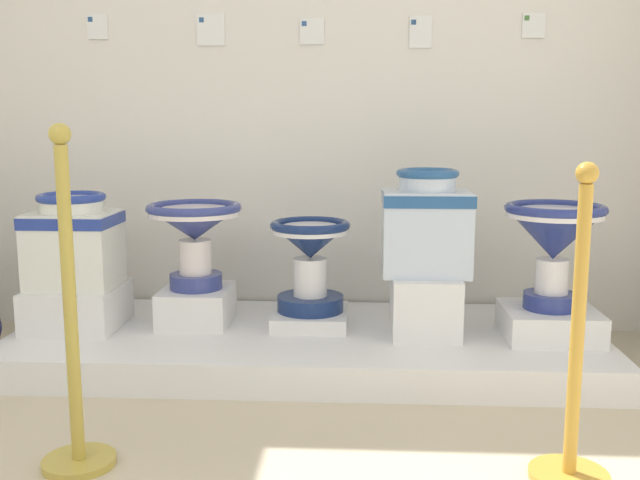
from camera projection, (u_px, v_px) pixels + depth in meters
wall_back at (314, 16)px, 3.47m from camera, size 3.56×0.06×3.11m
display_platform at (307, 344)px, 3.18m from camera, size 2.57×0.99×0.14m
plinth_block_tall_cobalt at (77, 307)px, 3.19m from camera, size 0.39×0.39×0.19m
antique_toilet_tall_cobalt at (74, 239)px, 3.14m from camera, size 0.37×0.31×0.42m
plinth_block_squat_floral at (197, 305)px, 3.26m from camera, size 0.31×0.35×0.16m
antique_toilet_squat_floral at (194, 227)px, 3.20m from camera, size 0.43×0.43×0.39m
plinth_block_leftmost at (310, 317)px, 3.25m from camera, size 0.33×0.37×0.06m
antique_toilet_leftmost at (310, 252)px, 3.20m from camera, size 0.36×0.36×0.41m
plinth_block_pale_glazed at (424, 303)px, 3.12m from camera, size 0.29×0.40×0.26m
antique_toilet_pale_glazed at (426, 222)px, 3.06m from camera, size 0.38×0.28×0.45m
plinth_block_central_ornate at (549, 323)px, 3.05m from camera, size 0.39×0.37×0.13m
antique_toilet_central_ornate at (554, 235)px, 2.99m from camera, size 0.42×0.42×0.45m
info_placard_first at (97, 27)px, 3.50m from camera, size 0.10×0.01×0.12m
info_placard_second at (211, 29)px, 3.47m from camera, size 0.14×0.01×0.15m
info_placard_third at (312, 31)px, 3.45m from camera, size 0.12×0.01×0.12m
info_placard_fourth at (420, 32)px, 3.42m from camera, size 0.11×0.01×0.15m
info_placard_fifth at (533, 25)px, 3.39m from camera, size 0.11×0.01×0.12m
stanchion_post_near_left at (73, 356)px, 2.15m from camera, size 0.22×0.22×1.05m
stanchion_post_near_right at (574, 384)px, 2.07m from camera, size 0.23×0.23×0.94m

